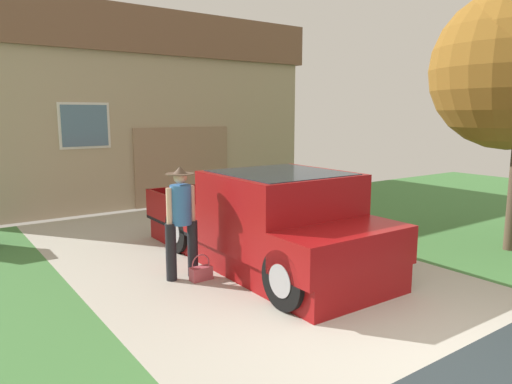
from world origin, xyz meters
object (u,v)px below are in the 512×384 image
(handbag, at_px, (201,272))
(house_with_garage, at_px, (126,109))
(pickup_truck, at_px, (273,224))
(person_with_hat, at_px, (181,217))

(handbag, xyz_separation_m, house_with_garage, (2.11, 8.54, 2.51))
(handbag, bearing_deg, pickup_truck, -5.46)
(pickup_truck, height_order, house_with_garage, house_with_garage)
(pickup_truck, bearing_deg, house_with_garage, -94.64)
(handbag, height_order, house_with_garage, house_with_garage)
(handbag, relative_size, house_with_garage, 0.04)
(person_with_hat, relative_size, handbag, 4.27)
(pickup_truck, distance_m, house_with_garage, 8.91)
(handbag, bearing_deg, house_with_garage, 76.14)
(person_with_hat, bearing_deg, pickup_truck, -11.97)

